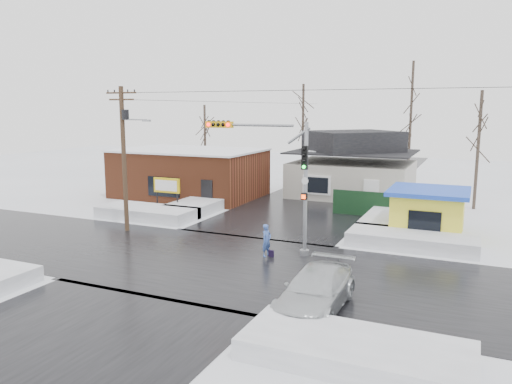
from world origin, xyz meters
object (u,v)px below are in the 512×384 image
at_px(kiosk, 428,212).
at_px(pedestrian, 267,241).
at_px(car, 316,291).
at_px(traffic_signal, 277,169).
at_px(utility_pole, 125,150).
at_px(marquee_sign, 167,186).

distance_m(kiosk, pedestrian, 10.80).
bearing_deg(car, traffic_signal, 122.52).
bearing_deg(utility_pole, kiosk, 20.44).
relative_size(traffic_signal, pedestrian, 4.12).
bearing_deg(pedestrian, kiosk, -26.77).
height_order(pedestrian, car, pedestrian).
xyz_separation_m(kiosk, car, (-2.80, -13.69, -0.68)).
distance_m(marquee_sign, car, 20.54).
bearing_deg(traffic_signal, pedestrian, -101.67).
height_order(marquee_sign, kiosk, kiosk).
xyz_separation_m(utility_pole, kiosk, (17.43, 6.49, -3.65)).
distance_m(marquee_sign, kiosk, 18.51).
height_order(utility_pole, kiosk, utility_pole).
height_order(marquee_sign, car, marquee_sign).
bearing_deg(marquee_sign, pedestrian, -33.62).
relative_size(utility_pole, car, 1.67).
bearing_deg(kiosk, utility_pole, -159.56).
xyz_separation_m(marquee_sign, car, (15.70, -13.19, -1.14)).
height_order(utility_pole, pedestrian, utility_pole).
height_order(traffic_signal, pedestrian, traffic_signal).
xyz_separation_m(traffic_signal, utility_pole, (-10.36, 0.53, 0.57)).
xyz_separation_m(marquee_sign, kiosk, (18.50, 0.50, -0.46)).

